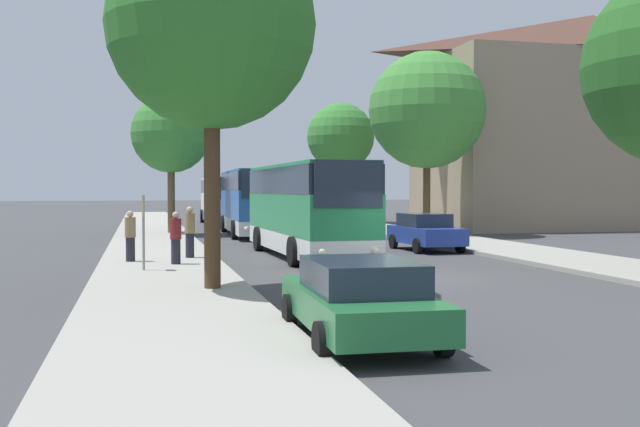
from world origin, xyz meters
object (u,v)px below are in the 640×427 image
bus_middle (251,201)px  tree_right_near (427,110)px  bus_stop_sign (143,223)px  tree_left_far (171,134)px  parked_car_left_curb (360,298)px  tree_left_near (211,26)px  parked_car_right_far (321,217)px  tree_right_mid (341,137)px  bus_front (306,208)px  parked_car_right_near (425,231)px  bus_rear (223,200)px  pedestrian_waiting_near (190,232)px  pedestrian_walking_back (176,238)px  pedestrian_waiting_far (130,236)px

bus_middle → tree_right_near: (9.33, -2.55, 4.96)m
bus_stop_sign → tree_left_far: tree_left_far is taller
parked_car_left_curb → tree_left_near: 8.74m
tree_right_near → parked_car_right_far: bearing=114.4°
bus_middle → bus_stop_sign: 19.16m
bus_middle → tree_right_mid: tree_right_mid is taller
tree_right_near → bus_middle: bearing=164.7°
bus_front → parked_car_right_near: (5.49, 1.78, -1.05)m
bus_middle → bus_rear: bearing=92.2°
parked_car_right_near → tree_right_mid: (3.23, 25.46, 5.69)m
parked_car_right_near → tree_left_far: tree_left_far is taller
parked_car_right_near → tree_right_near: (3.75, 9.30, 6.06)m
tree_right_near → bus_rear: bearing=121.3°
parked_car_right_far → tree_left_far: tree_left_far is taller
bus_rear → tree_left_near: (-4.09, -35.79, 4.70)m
parked_car_left_curb → pedestrian_waiting_near: 14.71m
bus_stop_sign → tree_left_near: size_ratio=0.25×
bus_front → tree_right_mid: size_ratio=1.25×
pedestrian_waiting_near → pedestrian_walking_back: (-0.59, -2.18, -0.06)m
pedestrian_waiting_far → bus_rear: bearing=47.6°
bus_stop_sign → tree_left_near: tree_left_near is taller
parked_car_left_curb → tree_right_mid: tree_right_mid is taller
bus_middle → tree_right_mid: (8.82, 13.60, 4.59)m
pedestrian_waiting_far → tree_right_mid: 33.12m
bus_front → pedestrian_walking_back: size_ratio=6.59×
pedestrian_waiting_far → bus_front: bearing=-15.1°
parked_car_right_far → pedestrian_waiting_far: 24.40m
pedestrian_waiting_near → bus_middle: bearing=-177.5°
pedestrian_waiting_far → tree_right_mid: tree_right_mid is taller
bus_front → bus_middle: bearing=89.0°
tree_left_near → tree_right_near: (13.58, 20.17, 0.36)m
pedestrian_walking_back → tree_right_near: 20.81m
parked_car_right_near → pedestrian_walking_back: (-10.43, -4.76, 0.20)m
parked_car_left_curb → bus_stop_sign: bus_stop_sign is taller
bus_front → tree_right_near: (9.24, 11.09, 5.01)m
bus_front → parked_car_right_near: bus_front is taller
tree_right_mid → parked_car_right_far: bearing=-114.1°
tree_left_far → bus_middle: bearing=-14.4°
pedestrian_waiting_far → parked_car_right_near: bearing=-13.8°
bus_stop_sign → pedestrian_walking_back: bus_stop_sign is taller
bus_rear → pedestrian_waiting_far: 29.09m
bus_rear → tree_left_far: (-4.11, -11.97, 3.80)m
bus_middle → pedestrian_walking_back: 17.33m
parked_car_right_far → tree_right_near: tree_right_near is taller
parked_car_right_far → tree_left_far: size_ratio=0.53×
pedestrian_walking_back → tree_right_near: size_ratio=0.17×
bus_rear → tree_right_near: 18.95m
parked_car_left_curb → tree_left_far: bearing=95.3°
bus_rear → tree_right_near: size_ratio=1.16×
parked_car_left_curb → parked_car_right_far: 35.92m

